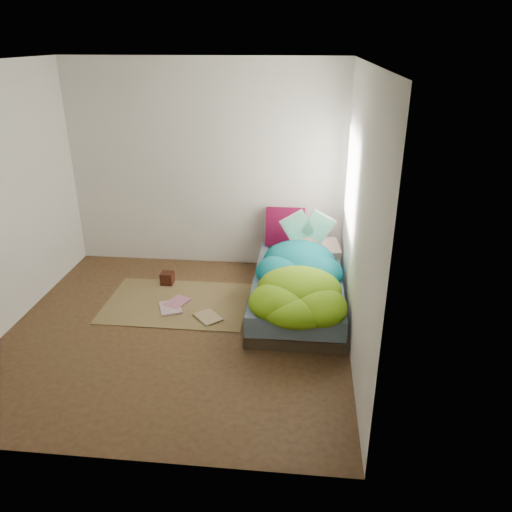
{
  "coord_description": "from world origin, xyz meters",
  "views": [
    {
      "loc": [
        1.26,
        -4.33,
        2.79
      ],
      "look_at": [
        0.74,
        0.75,
        0.54
      ],
      "focal_mm": 35.0,
      "sensor_mm": 36.0,
      "label": 1
    }
  ],
  "objects_px": {
    "pillow_magenta": "(285,226)",
    "floor_book_b": "(170,300)",
    "open_book": "(308,219)",
    "wooden_box": "(167,278)",
    "floor_book_a": "(160,309)",
    "bed": "(298,289)"
  },
  "relations": [
    {
      "from": "pillow_magenta",
      "to": "open_book",
      "type": "xyz_separation_m",
      "value": [
        0.28,
        -0.4,
        0.25
      ]
    },
    {
      "from": "floor_book_a",
      "to": "wooden_box",
      "type": "bearing_deg",
      "value": 75.68
    },
    {
      "from": "floor_book_b",
      "to": "wooden_box",
      "type": "bearing_deg",
      "value": 133.72
    },
    {
      "from": "bed",
      "to": "wooden_box",
      "type": "height_order",
      "value": "bed"
    },
    {
      "from": "open_book",
      "to": "wooden_box",
      "type": "height_order",
      "value": "open_book"
    },
    {
      "from": "open_book",
      "to": "floor_book_b",
      "type": "height_order",
      "value": "open_book"
    },
    {
      "from": "floor_book_a",
      "to": "floor_book_b",
      "type": "relative_size",
      "value": 1.12
    },
    {
      "from": "bed",
      "to": "pillow_magenta",
      "type": "xyz_separation_m",
      "value": [
        -0.2,
        0.9,
        0.42
      ]
    },
    {
      "from": "bed",
      "to": "wooden_box",
      "type": "bearing_deg",
      "value": 169.84
    },
    {
      "from": "open_book",
      "to": "wooden_box",
      "type": "bearing_deg",
      "value": -179.55
    },
    {
      "from": "floor_book_a",
      "to": "floor_book_b",
      "type": "distance_m",
      "value": 0.22
    },
    {
      "from": "floor_book_a",
      "to": "bed",
      "type": "bearing_deg",
      "value": -8.77
    },
    {
      "from": "pillow_magenta",
      "to": "floor_book_b",
      "type": "bearing_deg",
      "value": -140.05
    },
    {
      "from": "pillow_magenta",
      "to": "bed",
      "type": "bearing_deg",
      "value": -77.83
    },
    {
      "from": "open_book",
      "to": "bed",
      "type": "bearing_deg",
      "value": -106.58
    },
    {
      "from": "bed",
      "to": "floor_book_a",
      "type": "relative_size",
      "value": 6.45
    },
    {
      "from": "bed",
      "to": "pillow_magenta",
      "type": "relative_size",
      "value": 4.09
    },
    {
      "from": "pillow_magenta",
      "to": "floor_book_b",
      "type": "distance_m",
      "value": 1.73
    },
    {
      "from": "wooden_box",
      "to": "floor_book_b",
      "type": "bearing_deg",
      "value": -71.09
    },
    {
      "from": "bed",
      "to": "pillow_magenta",
      "type": "distance_m",
      "value": 1.01
    },
    {
      "from": "pillow_magenta",
      "to": "floor_book_b",
      "type": "xyz_separation_m",
      "value": [
        -1.26,
        -1.05,
        -0.56
      ]
    },
    {
      "from": "pillow_magenta",
      "to": "floor_book_a",
      "type": "xyz_separation_m",
      "value": [
        -1.31,
        -1.27,
        -0.56
      ]
    }
  ]
}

